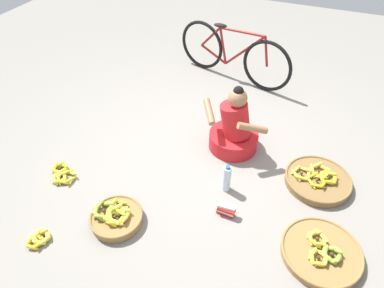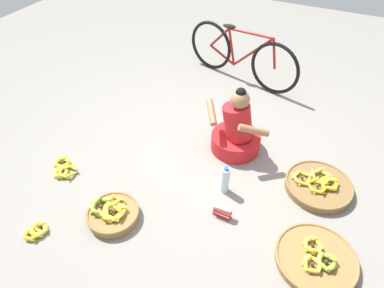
{
  "view_description": "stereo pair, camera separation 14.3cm",
  "coord_description": "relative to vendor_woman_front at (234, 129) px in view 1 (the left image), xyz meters",
  "views": [
    {
      "loc": [
        0.92,
        -2.43,
        2.48
      ],
      "look_at": [
        0.0,
        -0.2,
        0.35
      ],
      "focal_mm": 31.94,
      "sensor_mm": 36.0,
      "label": 1
    },
    {
      "loc": [
        1.05,
        -2.37,
        2.48
      ],
      "look_at": [
        0.0,
        -0.2,
        0.35
      ],
      "focal_mm": 31.94,
      "sensor_mm": 36.0,
      "label": 2
    }
  ],
  "objects": [
    {
      "name": "packet_carton_stack",
      "position": [
        0.21,
        -0.89,
        -0.18
      ],
      "size": [
        0.17,
        0.07,
        0.12
      ],
      "color": "red",
      "rests_on": "ground"
    },
    {
      "name": "banana_basket_near_bicycle",
      "position": [
        -0.64,
        -1.32,
        -0.18
      ],
      "size": [
        0.46,
        0.46,
        0.16
      ],
      "color": "olive",
      "rests_on": "ground"
    },
    {
      "name": "loose_bananas_back_left",
      "position": [
        -1.12,
        -1.74,
        -0.21
      ],
      "size": [
        0.18,
        0.22,
        0.08
      ],
      "color": "gold",
      "rests_on": "ground"
    },
    {
      "name": "banana_basket_front_right",
      "position": [
        0.92,
        -0.2,
        -0.19
      ],
      "size": [
        0.63,
        0.63,
        0.15
      ],
      "color": "brown",
      "rests_on": "ground"
    },
    {
      "name": "bicycle_leaning",
      "position": [
        -0.46,
        1.39,
        0.12
      ],
      "size": [
        1.66,
        0.46,
        0.73
      ],
      "color": "black",
      "rests_on": "ground"
    },
    {
      "name": "ground_plane",
      "position": [
        -0.27,
        -0.3,
        -0.24
      ],
      "size": [
        10.0,
        10.0,
        0.0
      ],
      "primitive_type": "plane",
      "color": "gray"
    },
    {
      "name": "loose_bananas_mid_right",
      "position": [
        -1.43,
        -1.07,
        -0.21
      ],
      "size": [
        0.33,
        0.3,
        0.09
      ],
      "color": "yellow",
      "rests_on": "ground"
    },
    {
      "name": "vendor_woman_front",
      "position": [
        0.0,
        0.0,
        0.0
      ],
      "size": [
        0.74,
        0.52,
        0.76
      ],
      "color": "red",
      "rests_on": "ground"
    },
    {
      "name": "water_bottle",
      "position": [
        0.12,
        -0.6,
        -0.09
      ],
      "size": [
        0.08,
        0.08,
        0.3
      ],
      "color": "silver",
      "rests_on": "ground"
    },
    {
      "name": "banana_basket_near_vendor",
      "position": [
        1.04,
        -0.98,
        -0.2
      ],
      "size": [
        0.64,
        0.64,
        0.13
      ],
      "color": "olive",
      "rests_on": "ground"
    }
  ]
}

